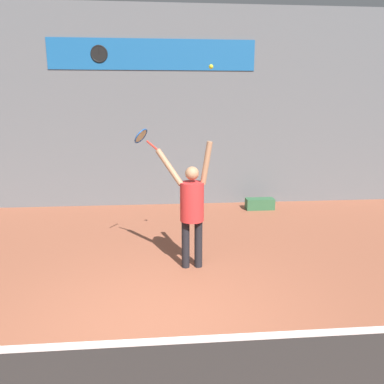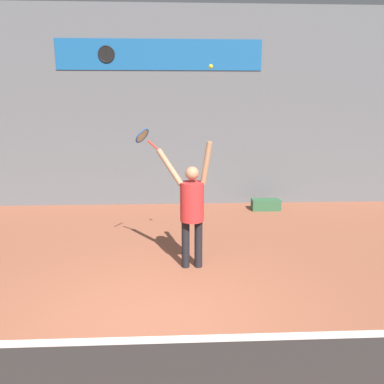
# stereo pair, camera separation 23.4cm
# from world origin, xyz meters

# --- Properties ---
(ground_plane) EXTENTS (18.00, 18.00, 0.00)m
(ground_plane) POSITION_xyz_m (0.00, 0.00, 0.00)
(ground_plane) COLOR #9E563D
(back_wall) EXTENTS (18.00, 0.10, 5.00)m
(back_wall) POSITION_xyz_m (0.00, 5.91, 2.50)
(back_wall) COLOR slate
(back_wall) RESTS_ON ground_plane
(sponsor_banner) EXTENTS (5.08, 0.02, 0.73)m
(sponsor_banner) POSITION_xyz_m (0.00, 5.85, 3.81)
(sponsor_banner) COLOR #195B9E
(scoreboard_clock) EXTENTS (0.41, 0.04, 0.41)m
(scoreboard_clock) POSITION_xyz_m (-1.29, 5.83, 3.81)
(scoreboard_clock) COLOR black
(tennis_player) EXTENTS (0.91, 0.54, 2.08)m
(tennis_player) POSITION_xyz_m (0.61, 1.84, 1.06)
(tennis_player) COLOR black
(tennis_player) RESTS_ON ground_plane
(tennis_racket) EXTENTS (0.44, 0.34, 0.35)m
(tennis_racket) POSITION_xyz_m (-0.16, 2.26, 2.11)
(tennis_racket) COLOR red
(tennis_ball) EXTENTS (0.07, 0.07, 0.07)m
(tennis_ball) POSITION_xyz_m (0.88, 1.72, 3.16)
(tennis_ball) COLOR #CCDB2D
(equipment_bag) EXTENTS (0.72, 0.31, 0.28)m
(equipment_bag) POSITION_xyz_m (2.65, 5.16, 0.14)
(equipment_bag) COLOR #33663F
(equipment_bag) RESTS_ON ground_plane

